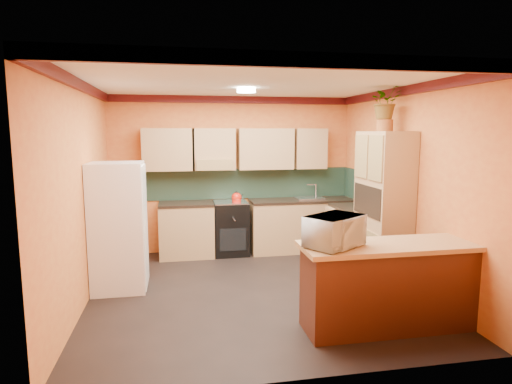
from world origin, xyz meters
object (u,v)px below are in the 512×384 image
Objects in this scene: stove at (231,228)px; microwave at (334,231)px; breakfast_bar at (388,288)px; fridge at (118,227)px; base_cabinets_back at (266,227)px; pantry at (383,207)px.

microwave is at bearing -77.73° from stove.
fridge is at bearing 149.67° from breakfast_bar.
fridge is (-1.67, -1.38, 0.39)m from stove.
pantry is (1.31, -1.70, 0.61)m from base_cabinets_back.
base_cabinets_back is at bearing 56.84° from microwave.
microwave is (2.34, -1.73, 0.24)m from fridge.
base_cabinets_back is 3.18m from microwave.
pantry reaches higher than fridge.
stove is 0.54× the size of fridge.
stove is at bearing 68.13° from microwave.
pantry reaches higher than breakfast_bar.
microwave reaches higher than breakfast_bar.
breakfast_bar is at bearing -34.13° from microwave.
base_cabinets_back is at bearing 102.20° from breakfast_bar.
fridge is 2.93m from microwave.
fridge reaches higher than microwave.
base_cabinets_back is 2.23m from pantry.
microwave is (-1.26, -1.42, 0.04)m from pantry.
pantry is at bearing -41.29° from stove.
pantry is 1.67m from breakfast_bar.
fridge is (-2.29, -1.38, 0.41)m from base_cabinets_back.
stove is 0.51× the size of breakfast_bar.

